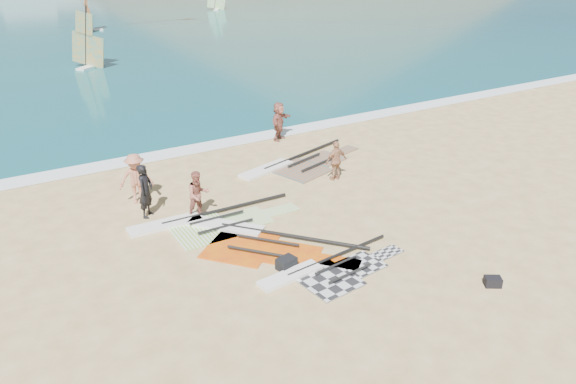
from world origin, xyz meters
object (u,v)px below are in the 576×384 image
gear_bag_near (286,263)px  beachgoer_mid (136,179)px  beachgoer_left (198,195)px  beachgoer_right (279,121)px  beachgoer_back (336,161)px  rig_red (254,239)px  rig_grey (324,272)px  person_wetsuit (146,191)px  gear_bag_far (493,282)px  rig_green (203,222)px  rig_orange (295,165)px

gear_bag_near → beachgoer_mid: 7.31m
gear_bag_near → beachgoer_left: beachgoer_left is taller
beachgoer_right → beachgoer_back: bearing=-130.7°
gear_bag_near → rig_red: bearing=91.0°
rig_red → rig_grey: bearing=-23.2°
beachgoer_left → beachgoer_back: 6.14m
person_wetsuit → beachgoer_right: 9.50m
rig_grey → beachgoer_back: bearing=45.5°
beachgoer_left → gear_bag_near: bearing=-79.9°
gear_bag_far → rig_red: bearing=128.5°
rig_green → beachgoer_mid: (-1.39, 2.89, 0.91)m
rig_green → beachgoer_right: beachgoer_right is taller
rig_grey → beachgoer_left: size_ratio=2.83×
rig_grey → rig_green: (-1.83, 4.76, 0.00)m
gear_bag_far → beachgoer_mid: (-6.97, 10.66, 0.82)m
gear_bag_near → person_wetsuit: size_ratio=0.29×
beachgoer_right → rig_green: bearing=-171.9°
rig_orange → rig_red: same height
rig_red → rig_green: bearing=165.3°
gear_bag_near → beachgoer_left: (-0.90, 4.52, 0.69)m
beachgoer_left → beachgoer_right: (6.64, 5.84, 0.08)m
rig_orange → beachgoer_back: (0.63, -2.14, 0.77)m
person_wetsuit → rig_red: bearing=-103.1°
beachgoer_right → person_wetsuit: bearing=175.1°
rig_grey → person_wetsuit: (-3.28, 6.33, 0.93)m
rig_orange → rig_red: 6.81m
rig_green → rig_red: rig_red is taller
gear_bag_near → gear_bag_far: bearing=-39.7°
gear_bag_far → rig_green: bearing=125.6°
beachgoer_right → beachgoer_mid: bearing=168.0°
beachgoer_mid → beachgoer_right: 8.86m
rig_grey → rig_green: size_ratio=0.81×
rig_grey → beachgoer_back: size_ratio=2.98×
rig_grey → person_wetsuit: bearing=110.9°
beachgoer_back → beachgoer_mid: bearing=-15.3°
beachgoer_mid → beachgoer_back: beachgoer_mid is taller
beachgoer_left → beachgoer_back: size_ratio=1.05×
person_wetsuit → beachgoer_right: person_wetsuit is taller
rig_green → beachgoer_right: size_ratio=3.20×
rig_grey → gear_bag_near: gear_bag_near is taller
rig_green → rig_red: bearing=-63.4°
beachgoer_left → beachgoer_mid: 2.77m
rig_green → beachgoer_right: (6.74, 6.39, 0.90)m
rig_grey → rig_red: bearing=100.9°
beachgoer_mid → beachgoer_back: size_ratio=1.17×
rig_orange → beachgoer_mid: size_ratio=3.34×
rig_green → beachgoer_left: bearing=80.4°
rig_orange → gear_bag_near: 8.36m
gear_bag_far → beachgoer_back: 8.70m
beachgoer_mid → rig_red: bearing=-52.1°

